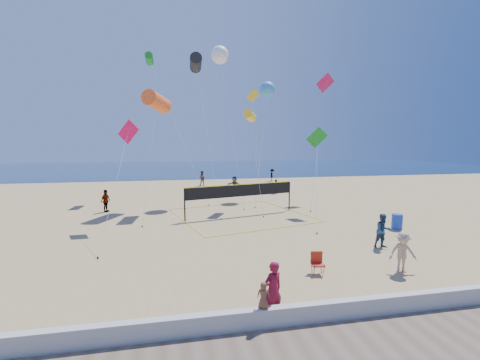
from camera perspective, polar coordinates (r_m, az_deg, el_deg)
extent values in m
plane|color=tan|center=(13.72, 8.10, -17.33)|extent=(120.00, 120.00, 0.00)
cube|color=#102D4F|center=(74.15, -7.87, 2.25)|extent=(140.00, 50.00, 0.03)
cube|color=#B9BAB5|center=(11.09, 13.62, -21.83)|extent=(32.00, 0.30, 0.60)
imported|color=maroon|center=(10.77, 5.86, -18.87)|extent=(0.79, 0.66, 1.85)
imported|color=brown|center=(10.24, 4.19, -19.76)|extent=(0.46, 0.38, 0.81)
imported|color=navy|center=(18.83, 24.10, -8.24)|extent=(0.91, 0.73, 1.83)
imported|color=tan|center=(15.77, 26.95, -11.35)|extent=(1.26, 0.91, 1.77)
imported|color=gray|center=(28.05, -22.77, -3.45)|extent=(0.84, 1.15, 1.81)
imported|color=gray|center=(35.04, -0.99, -0.93)|extent=(1.70, 1.63, 1.93)
imported|color=gray|center=(35.55, 6.43, -1.15)|extent=(0.59, 0.68, 1.56)
imported|color=gray|center=(41.80, -6.70, 0.25)|extent=(1.15, 1.04, 1.93)
imported|color=gray|center=(46.89, 5.74, 0.86)|extent=(0.98, 1.30, 1.79)
cube|color=#AF2514|center=(14.43, 13.65, -14.45)|extent=(0.56, 0.52, 0.05)
cube|color=#AF2514|center=(14.52, 13.45, -13.16)|extent=(0.50, 0.12, 0.50)
cylinder|color=black|center=(14.28, 13.04, -15.46)|extent=(0.06, 0.26, 0.65)
cylinder|color=black|center=(14.61, 12.63, -14.93)|extent=(0.06, 0.26, 0.65)
cylinder|color=black|center=(14.39, 14.64, -15.32)|extent=(0.06, 0.26, 0.65)
cylinder|color=black|center=(14.72, 14.19, -14.81)|extent=(0.06, 0.26, 0.65)
cylinder|color=#1B40B3|center=(23.22, 26.14, -6.66)|extent=(0.80, 0.80, 0.99)
cylinder|color=black|center=(23.09, -9.81, -4.40)|extent=(0.10, 0.10, 2.37)
cylinder|color=black|center=(26.85, 8.76, -2.84)|extent=(0.10, 0.10, 2.37)
cube|color=black|center=(24.52, 0.19, -1.91)|extent=(8.60, 2.25, 0.89)
cube|color=yellow|center=(24.46, 0.19, -0.81)|extent=(8.60, 2.26, 0.06)
cube|color=yellow|center=(21.09, 5.52, -8.66)|extent=(8.80, 2.33, 0.02)
cube|color=yellow|center=(28.85, -3.67, -4.49)|extent=(8.80, 2.33, 0.02)
cylinder|color=#FF5F22|center=(28.52, -14.56, 13.30)|extent=(2.42, 3.40, 1.72)
cylinder|color=silver|center=(25.03, -15.64, 3.98)|extent=(0.83, 6.69, 8.94)
cylinder|color=black|center=(22.40, -16.98, -7.91)|extent=(0.08, 0.08, 0.10)
cylinder|color=black|center=(29.64, -7.87, 19.93)|extent=(1.09, 2.44, 1.32)
cylinder|color=silver|center=(25.88, -5.83, 8.07)|extent=(1.30, 6.06, 12.37)
cylinder|color=black|center=(23.59, -3.41, -6.90)|extent=(0.08, 0.08, 0.10)
cylinder|color=yellow|center=(27.92, 1.78, 11.38)|extent=(1.47, 2.00, 1.01)
cylinder|color=silver|center=(25.81, 2.91, 3.07)|extent=(0.11, 4.29, 7.84)
cylinder|color=black|center=(24.33, 4.20, -6.49)|extent=(0.08, 0.08, 0.10)
cube|color=#F41054|center=(22.77, -19.23, 8.10)|extent=(1.49, 0.83, 1.67)
cylinder|color=silver|center=(19.70, -21.25, -0.79)|extent=(0.74, 6.60, 6.25)
cylinder|color=black|center=(17.30, -23.95, -12.52)|extent=(0.08, 0.08, 0.10)
cube|color=#179122|center=(26.22, 13.50, 7.36)|extent=(1.43, 0.98, 1.69)
cylinder|color=silver|center=(23.08, 13.51, 0.11)|extent=(2.58, 6.04, 5.94)
cylinder|color=black|center=(20.42, 13.53, -9.21)|extent=(0.08, 0.08, 0.10)
cube|color=#D31E4F|center=(34.33, 14.91, 16.36)|extent=(2.02, 0.28, 2.00)
cylinder|color=silver|center=(29.99, 13.80, 6.84)|extent=(4.10, 6.55, 11.46)
cylinder|color=black|center=(26.75, 12.43, -5.43)|extent=(0.08, 0.08, 0.10)
sphere|color=white|center=(33.12, -3.64, 21.31)|extent=(2.15, 2.15, 1.70)
cylinder|color=silver|center=(29.17, -1.61, 9.46)|extent=(1.17, 6.04, 13.92)
cylinder|color=black|center=(26.85, 0.72, -5.22)|extent=(0.08, 0.08, 0.10)
sphere|color=#3992DE|center=(34.50, 4.90, 15.78)|extent=(1.85, 1.85, 1.56)
cylinder|color=silver|center=(30.59, 3.89, 6.60)|extent=(2.86, 6.43, 11.03)
cylinder|color=black|center=(27.68, 2.67, -4.87)|extent=(0.08, 0.08, 0.10)
cylinder|color=#179122|center=(36.12, -15.82, 20.04)|extent=(0.79, 1.87, 1.02)
cylinder|color=silver|center=(31.58, -11.17, 9.23)|extent=(5.20, 6.93, 14.05)
cylinder|color=black|center=(28.74, -5.66, -4.47)|extent=(0.08, 0.08, 0.10)
cube|color=yellow|center=(38.41, 2.32, 14.75)|extent=(1.48, 0.52, 1.54)
cylinder|color=silver|center=(36.23, 3.04, 6.55)|extent=(0.11, 3.74, 10.96)
cylinder|color=black|center=(34.87, 3.82, -2.49)|extent=(0.08, 0.08, 0.10)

